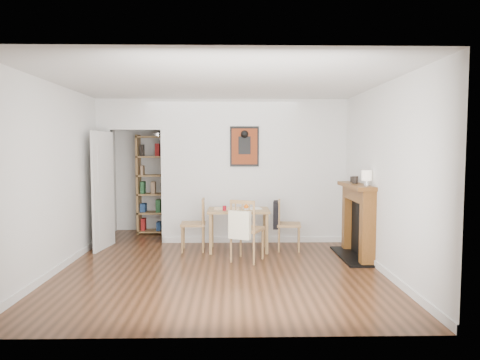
{
  "coord_description": "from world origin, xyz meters",
  "views": [
    {
      "loc": [
        0.17,
        -6.36,
        1.71
      ],
      "look_at": [
        0.31,
        0.6,
        1.2
      ],
      "focal_mm": 32.0,
      "sensor_mm": 36.0,
      "label": 1
    }
  ],
  "objects_px": {
    "fireplace": "(358,218)",
    "orange_fruit": "(246,207)",
    "ceramic_jar_a": "(355,180)",
    "bookshelf": "(158,185)",
    "notebook": "(252,208)",
    "ceramic_jar_b": "(352,179)",
    "chair_left": "(193,225)",
    "chair_front": "(247,229)",
    "red_glass": "(224,208)",
    "chair_right": "(288,224)",
    "mantel_lamp": "(367,176)",
    "dining_table": "(238,214)"
  },
  "relations": [
    {
      "from": "chair_left",
      "to": "orange_fruit",
      "type": "relative_size",
      "value": 11.14
    },
    {
      "from": "fireplace",
      "to": "ceramic_jar_b",
      "type": "distance_m",
      "value": 0.68
    },
    {
      "from": "dining_table",
      "to": "orange_fruit",
      "type": "distance_m",
      "value": 0.18
    },
    {
      "from": "chair_left",
      "to": "ceramic_jar_b",
      "type": "relative_size",
      "value": 9.27
    },
    {
      "from": "fireplace",
      "to": "ceramic_jar_b",
      "type": "height_order",
      "value": "ceramic_jar_b"
    },
    {
      "from": "ceramic_jar_a",
      "to": "ceramic_jar_b",
      "type": "xyz_separation_m",
      "value": [
        0.03,
        0.26,
        -0.01
      ]
    },
    {
      "from": "ceramic_jar_b",
      "to": "chair_right",
      "type": "bearing_deg",
      "value": 172.32
    },
    {
      "from": "chair_right",
      "to": "chair_front",
      "type": "xyz_separation_m",
      "value": [
        -0.72,
        -0.68,
        0.04
      ]
    },
    {
      "from": "ceramic_jar_b",
      "to": "red_glass",
      "type": "bearing_deg",
      "value": 179.9
    },
    {
      "from": "dining_table",
      "to": "notebook",
      "type": "bearing_deg",
      "value": 12.95
    },
    {
      "from": "notebook",
      "to": "ceramic_jar_b",
      "type": "distance_m",
      "value": 1.73
    },
    {
      "from": "bookshelf",
      "to": "notebook",
      "type": "relative_size",
      "value": 6.54
    },
    {
      "from": "chair_left",
      "to": "red_glass",
      "type": "distance_m",
      "value": 0.62
    },
    {
      "from": "ceramic_jar_a",
      "to": "bookshelf",
      "type": "bearing_deg",
      "value": 150.69
    },
    {
      "from": "chair_front",
      "to": "orange_fruit",
      "type": "height_order",
      "value": "chair_front"
    },
    {
      "from": "dining_table",
      "to": "chair_front",
      "type": "bearing_deg",
      "value": -80.63
    },
    {
      "from": "ceramic_jar_a",
      "to": "fireplace",
      "type": "bearing_deg",
      "value": -64.65
    },
    {
      "from": "chair_front",
      "to": "orange_fruit",
      "type": "distance_m",
      "value": 0.77
    },
    {
      "from": "dining_table",
      "to": "bookshelf",
      "type": "distance_m",
      "value": 2.23
    },
    {
      "from": "chair_front",
      "to": "notebook",
      "type": "height_order",
      "value": "chair_front"
    },
    {
      "from": "orange_fruit",
      "to": "ceramic_jar_a",
      "type": "bearing_deg",
      "value": -14.6
    },
    {
      "from": "chair_front",
      "to": "notebook",
      "type": "relative_size",
      "value": 3.14
    },
    {
      "from": "fireplace",
      "to": "orange_fruit",
      "type": "xyz_separation_m",
      "value": [
        -1.75,
        0.53,
        0.12
      ]
    },
    {
      "from": "chair_front",
      "to": "bookshelf",
      "type": "xyz_separation_m",
      "value": [
        -1.71,
        2.21,
        0.5
      ]
    },
    {
      "from": "chair_right",
      "to": "mantel_lamp",
      "type": "height_order",
      "value": "mantel_lamp"
    },
    {
      "from": "bookshelf",
      "to": "fireplace",
      "type": "distance_m",
      "value": 4.02
    },
    {
      "from": "red_glass",
      "to": "ceramic_jar_b",
      "type": "height_order",
      "value": "ceramic_jar_b"
    },
    {
      "from": "notebook",
      "to": "chair_right",
      "type": "bearing_deg",
      "value": -5.6
    },
    {
      "from": "chair_left",
      "to": "notebook",
      "type": "distance_m",
      "value": 1.02
    },
    {
      "from": "chair_left",
      "to": "red_glass",
      "type": "xyz_separation_m",
      "value": [
        0.53,
        -0.14,
        0.3
      ]
    },
    {
      "from": "chair_left",
      "to": "chair_front",
      "type": "bearing_deg",
      "value": -37.94
    },
    {
      "from": "chair_right",
      "to": "ceramic_jar_a",
      "type": "xyz_separation_m",
      "value": [
        1.01,
        -0.4,
        0.78
      ]
    },
    {
      "from": "red_glass",
      "to": "chair_left",
      "type": "bearing_deg",
      "value": 165.39
    },
    {
      "from": "bookshelf",
      "to": "orange_fruit",
      "type": "bearing_deg",
      "value": -40.69
    },
    {
      "from": "fireplace",
      "to": "ceramic_jar_a",
      "type": "relative_size",
      "value": 10.73
    },
    {
      "from": "chair_right",
      "to": "fireplace",
      "type": "height_order",
      "value": "fireplace"
    },
    {
      "from": "fireplace",
      "to": "notebook",
      "type": "xyz_separation_m",
      "value": [
        -1.65,
        0.54,
        0.09
      ]
    },
    {
      "from": "bookshelf",
      "to": "orange_fruit",
      "type": "relative_size",
      "value": 25.08
    },
    {
      "from": "chair_right",
      "to": "orange_fruit",
      "type": "height_order",
      "value": "chair_right"
    },
    {
      "from": "mantel_lamp",
      "to": "ceramic_jar_b",
      "type": "height_order",
      "value": "mantel_lamp"
    },
    {
      "from": "ceramic_jar_b",
      "to": "chair_left",
      "type": "bearing_deg",
      "value": 176.92
    },
    {
      "from": "bookshelf",
      "to": "fireplace",
      "type": "bearing_deg",
      "value": -30.05
    },
    {
      "from": "fireplace",
      "to": "orange_fruit",
      "type": "relative_size",
      "value": 15.78
    },
    {
      "from": "chair_right",
      "to": "notebook",
      "type": "xyz_separation_m",
      "value": [
        -0.6,
        0.06,
        0.26
      ]
    },
    {
      "from": "ceramic_jar_a",
      "to": "red_glass",
      "type": "bearing_deg",
      "value": 172.73
    },
    {
      "from": "red_glass",
      "to": "ceramic_jar_a",
      "type": "xyz_separation_m",
      "value": [
        2.07,
        -0.26,
        0.48
      ]
    },
    {
      "from": "orange_fruit",
      "to": "red_glass",
      "type": "bearing_deg",
      "value": -153.41
    },
    {
      "from": "chair_left",
      "to": "ceramic_jar_a",
      "type": "distance_m",
      "value": 2.74
    },
    {
      "from": "bookshelf",
      "to": "ceramic_jar_a",
      "type": "relative_size",
      "value": 17.05
    },
    {
      "from": "chair_left",
      "to": "mantel_lamp",
      "type": "height_order",
      "value": "mantel_lamp"
    }
  ]
}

